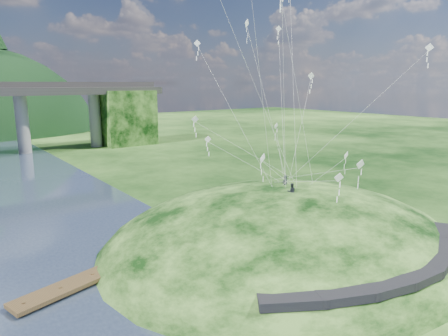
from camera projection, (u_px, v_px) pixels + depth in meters
ground at (229, 274)px, 31.37m from camera, size 320.00×320.00×0.00m
grass_hill at (283, 257)px, 37.96m from camera, size 36.00×32.00×13.00m
footpath at (400, 268)px, 27.73m from camera, size 22.29×5.84×0.83m
wooden_dock at (93, 276)px, 30.22m from camera, size 12.21×4.90×0.87m
kite_flyers at (289, 180)px, 37.52m from camera, size 2.53×3.21×1.84m
kite_swarm at (284, 65)px, 34.73m from camera, size 20.73×16.34×21.86m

